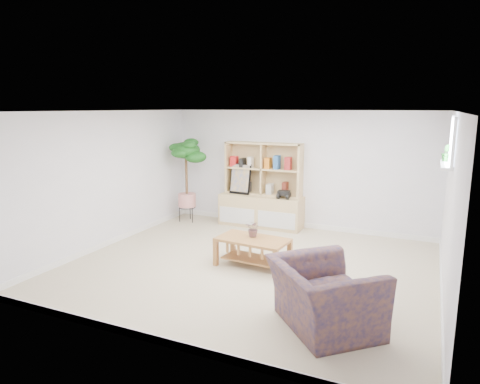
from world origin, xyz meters
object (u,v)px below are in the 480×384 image
at_px(floor_tree, 187,181).
at_px(armchair, 324,292).
at_px(storage_unit, 261,185).
at_px(coffee_table, 253,252).

distance_m(floor_tree, armchair, 5.08).
bearing_deg(floor_tree, armchair, -41.18).
distance_m(storage_unit, floor_tree, 1.64).
relative_size(coffee_table, floor_tree, 0.61).
xyz_separation_m(coffee_table, floor_tree, (-2.34, 1.90, 0.68)).
bearing_deg(armchair, floor_tree, 6.58).
bearing_deg(armchair, storage_unit, -11.18).
relative_size(storage_unit, coffee_table, 1.59).
relative_size(coffee_table, armchair, 0.95).
bearing_deg(storage_unit, coffee_table, -71.70).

